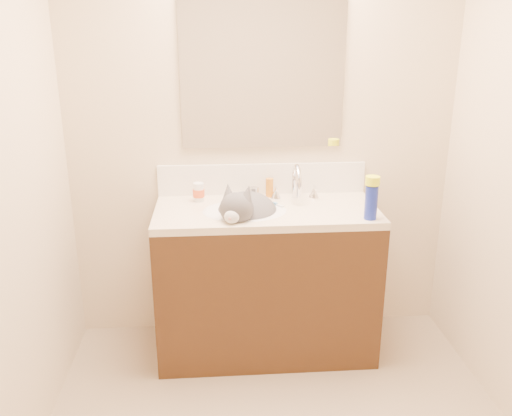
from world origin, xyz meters
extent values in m
cube|color=beige|center=(0.00, 1.25, 1.25)|extent=(2.20, 0.04, 2.50)
cube|color=#3C2311|center=(0.00, 0.97, 0.41)|extent=(1.20, 0.55, 0.82)
cube|color=beige|center=(0.00, 0.97, 0.84)|extent=(1.20, 0.55, 0.04)
ellipsoid|color=white|center=(-0.12, 0.94, 0.79)|extent=(0.45, 0.36, 0.14)
cylinder|color=silver|center=(0.18, 1.16, 0.92)|extent=(0.04, 0.04, 0.11)
torus|color=silver|center=(0.18, 1.09, 0.97)|extent=(0.03, 0.20, 0.20)
cylinder|color=silver|center=(0.18, 1.01, 0.94)|extent=(0.03, 0.03, 0.06)
cone|color=silver|center=(0.07, 1.16, 0.89)|extent=(0.06, 0.06, 0.06)
cone|color=silver|center=(0.29, 1.16, 0.89)|extent=(0.06, 0.06, 0.06)
ellipsoid|color=#4C4A4C|center=(-0.10, 0.97, 0.83)|extent=(0.44, 0.47, 0.24)
ellipsoid|color=#4C4A4C|center=(-0.17, 0.81, 0.92)|extent=(0.22, 0.21, 0.17)
ellipsoid|color=#4C4A4C|center=(-0.14, 0.88, 0.89)|extent=(0.16, 0.16, 0.15)
cone|color=#4C4A4C|center=(-0.21, 0.85, 1.00)|extent=(0.09, 0.11, 0.10)
cone|color=#4C4A4C|center=(-0.11, 0.82, 1.00)|extent=(0.10, 0.10, 0.10)
ellipsoid|color=silver|center=(-0.19, 0.75, 0.90)|extent=(0.09, 0.09, 0.07)
ellipsoid|color=silver|center=(-0.15, 0.85, 0.83)|extent=(0.14, 0.12, 0.14)
sphere|color=tan|center=(-0.20, 0.72, 0.90)|extent=(0.02, 0.02, 0.02)
cylinder|color=#4C4A4C|center=(0.03, 0.90, 0.75)|extent=(0.08, 0.26, 0.05)
cube|color=white|center=(0.00, 1.24, 0.95)|extent=(1.20, 0.02, 0.18)
cube|color=white|center=(0.00, 1.24, 1.54)|extent=(0.90, 0.02, 0.80)
cylinder|color=white|center=(-0.37, 1.13, 0.91)|extent=(0.08, 0.08, 0.10)
cylinder|color=#E15225|center=(-0.37, 1.13, 0.91)|extent=(0.09, 0.09, 0.04)
cylinder|color=#B7B7BC|center=(-0.05, 1.17, 0.89)|extent=(0.06, 0.06, 0.06)
cylinder|color=orange|center=(0.04, 1.18, 0.91)|extent=(0.06, 0.06, 0.11)
cube|color=white|center=(0.05, 1.03, 0.86)|extent=(0.08, 0.11, 0.01)
cube|color=#67AADC|center=(0.05, 1.03, 0.87)|extent=(0.03, 0.03, 0.01)
cylinder|color=#1726A1|center=(0.51, 0.77, 0.95)|extent=(0.08, 0.08, 0.18)
cylinder|color=#EEFF1A|center=(0.51, 0.77, 1.06)|extent=(0.09, 0.09, 0.04)
camera|label=1|loc=(-0.27, -1.77, 1.80)|focal=38.00mm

